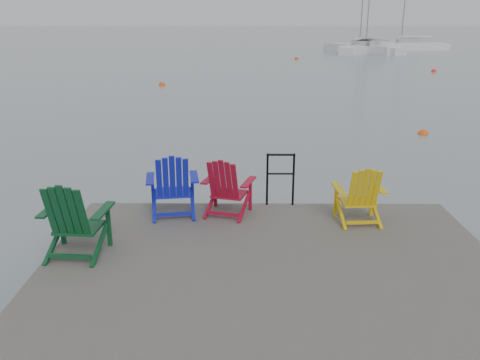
{
  "coord_description": "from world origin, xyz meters",
  "views": [
    {
      "loc": [
        -0.37,
        -5.68,
        3.56
      ],
      "look_at": [
        -0.43,
        2.73,
        0.85
      ],
      "focal_mm": 38.0,
      "sensor_mm": 36.0,
      "label": 1
    }
  ],
  "objects_px": {
    "sailboat_mid": "(364,49)",
    "buoy_d": "(296,59)",
    "buoy_b": "(162,85)",
    "chair_yellow": "(360,194)",
    "handrail": "(280,174)",
    "chair_red": "(227,186)",
    "sailboat_far": "(405,47)",
    "buoy_a": "(423,134)",
    "buoy_c": "(434,72)",
    "sailboat_near": "(363,49)",
    "chair_blue": "(173,184)",
    "chair_green": "(74,218)"
  },
  "relations": [
    {
      "from": "chair_green",
      "to": "buoy_b",
      "type": "bearing_deg",
      "value": 100.13
    },
    {
      "from": "chair_yellow",
      "to": "buoy_b",
      "type": "height_order",
      "value": "chair_yellow"
    },
    {
      "from": "handrail",
      "to": "chair_red",
      "type": "bearing_deg",
      "value": -151.96
    },
    {
      "from": "buoy_b",
      "to": "buoy_d",
      "type": "distance_m",
      "value": 20.04
    },
    {
      "from": "chair_yellow",
      "to": "sailboat_near",
      "type": "relative_size",
      "value": 0.08
    },
    {
      "from": "chair_blue",
      "to": "sailboat_far",
      "type": "xyz_separation_m",
      "value": [
        19.17,
        51.05,
        -0.67
      ]
    },
    {
      "from": "buoy_b",
      "to": "sailboat_mid",
      "type": "bearing_deg",
      "value": 57.57
    },
    {
      "from": "chair_yellow",
      "to": "chair_red",
      "type": "bearing_deg",
      "value": 167.17
    },
    {
      "from": "buoy_d",
      "to": "handrail",
      "type": "bearing_deg",
      "value": -96.12
    },
    {
      "from": "chair_yellow",
      "to": "buoy_d",
      "type": "height_order",
      "value": "chair_yellow"
    },
    {
      "from": "chair_blue",
      "to": "buoy_d",
      "type": "distance_m",
      "value": 38.48
    },
    {
      "from": "chair_red",
      "to": "chair_yellow",
      "type": "bearing_deg",
      "value": 6.95
    },
    {
      "from": "buoy_c",
      "to": "sailboat_near",
      "type": "bearing_deg",
      "value": 91.54
    },
    {
      "from": "sailboat_mid",
      "to": "buoy_a",
      "type": "relative_size",
      "value": 37.36
    },
    {
      "from": "sailboat_mid",
      "to": "buoy_d",
      "type": "xyz_separation_m",
      "value": [
        -7.92,
        -8.91,
        -0.36
      ]
    },
    {
      "from": "handrail",
      "to": "chair_green",
      "type": "bearing_deg",
      "value": -145.47
    },
    {
      "from": "chair_red",
      "to": "buoy_c",
      "type": "height_order",
      "value": "chair_red"
    },
    {
      "from": "chair_blue",
      "to": "sailboat_far",
      "type": "relative_size",
      "value": 0.09
    },
    {
      "from": "sailboat_mid",
      "to": "buoy_c",
      "type": "xyz_separation_m",
      "value": [
        0.38,
        -19.45,
        -0.36
      ]
    },
    {
      "from": "sailboat_mid",
      "to": "buoy_d",
      "type": "distance_m",
      "value": 11.92
    },
    {
      "from": "sailboat_near",
      "to": "chair_green",
      "type": "bearing_deg",
      "value": -138.74
    },
    {
      "from": "chair_yellow",
      "to": "sailboat_far",
      "type": "relative_size",
      "value": 0.08
    },
    {
      "from": "chair_yellow",
      "to": "sailboat_mid",
      "type": "xyz_separation_m",
      "value": [
        10.77,
        47.26,
        -0.62
      ]
    },
    {
      "from": "chair_yellow",
      "to": "buoy_a",
      "type": "xyz_separation_m",
      "value": [
        3.92,
        8.49,
        -0.97
      ]
    },
    {
      "from": "chair_yellow",
      "to": "buoy_a",
      "type": "relative_size",
      "value": 2.91
    },
    {
      "from": "sailboat_far",
      "to": "buoy_a",
      "type": "bearing_deg",
      "value": 169.17
    },
    {
      "from": "chair_green",
      "to": "sailboat_far",
      "type": "xyz_separation_m",
      "value": [
        20.27,
        52.52,
        -0.68
      ]
    },
    {
      "from": "chair_blue",
      "to": "sailboat_mid",
      "type": "distance_m",
      "value": 48.9
    },
    {
      "from": "sailboat_mid",
      "to": "chair_red",
      "type": "bearing_deg",
      "value": -72.3
    },
    {
      "from": "chair_yellow",
      "to": "chair_green",
      "type": "bearing_deg",
      "value": -167.67
    },
    {
      "from": "handrail",
      "to": "chair_blue",
      "type": "bearing_deg",
      "value": -164.49
    },
    {
      "from": "chair_green",
      "to": "buoy_c",
      "type": "bearing_deg",
      "value": 66.65
    },
    {
      "from": "buoy_a",
      "to": "buoy_d",
      "type": "relative_size",
      "value": 0.87
    },
    {
      "from": "chair_red",
      "to": "buoy_c",
      "type": "bearing_deg",
      "value": 80.31
    },
    {
      "from": "sailboat_far",
      "to": "buoy_a",
      "type": "xyz_separation_m",
      "value": [
        -12.33,
        -42.87,
        -0.36
      ]
    },
    {
      "from": "chair_blue",
      "to": "buoy_c",
      "type": "height_order",
      "value": "chair_blue"
    },
    {
      "from": "sailboat_far",
      "to": "buoy_c",
      "type": "relative_size",
      "value": 31.61
    },
    {
      "from": "buoy_a",
      "to": "sailboat_near",
      "type": "bearing_deg",
      "value": 80.18
    },
    {
      "from": "buoy_c",
      "to": "chair_blue",
      "type": "bearing_deg",
      "value": -117.09
    },
    {
      "from": "sailboat_near",
      "to": "buoy_a",
      "type": "height_order",
      "value": "sailboat_near"
    },
    {
      "from": "handrail",
      "to": "sailboat_far",
      "type": "distance_m",
      "value": 53.48
    },
    {
      "from": "sailboat_far",
      "to": "sailboat_near",
      "type": "bearing_deg",
      "value": 131.47
    },
    {
      "from": "sailboat_near",
      "to": "sailboat_far",
      "type": "relative_size",
      "value": 1.08
    },
    {
      "from": "chair_blue",
      "to": "buoy_d",
      "type": "relative_size",
      "value": 2.8
    },
    {
      "from": "buoy_d",
      "to": "buoy_b",
      "type": "bearing_deg",
      "value": -116.98
    },
    {
      "from": "chair_yellow",
      "to": "sailboat_far",
      "type": "xyz_separation_m",
      "value": [
        16.25,
        51.36,
        -0.62
      ]
    },
    {
      "from": "buoy_b",
      "to": "buoy_c",
      "type": "bearing_deg",
      "value": 22.83
    },
    {
      "from": "sailboat_mid",
      "to": "sailboat_far",
      "type": "bearing_deg",
      "value": 69.8
    },
    {
      "from": "chair_yellow",
      "to": "sailboat_far",
      "type": "bearing_deg",
      "value": 68.63
    },
    {
      "from": "handrail",
      "to": "chair_red",
      "type": "relative_size",
      "value": 0.93
    }
  ]
}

